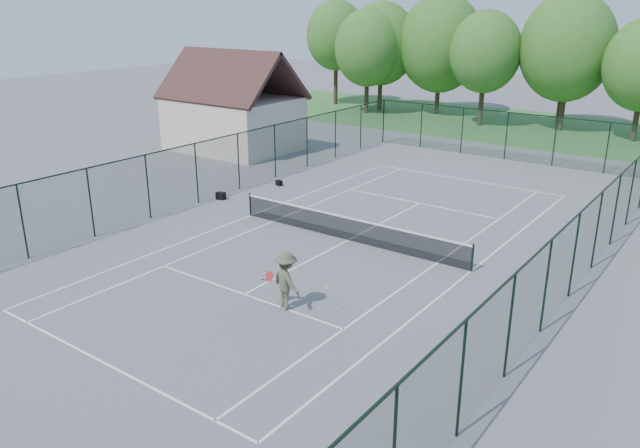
{
  "coord_description": "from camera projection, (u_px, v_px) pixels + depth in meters",
  "views": [
    {
      "loc": [
        13.47,
        -20.45,
        9.38
      ],
      "look_at": [
        0.0,
        -2.0,
        1.3
      ],
      "focal_mm": 35.0,
      "sensor_mm": 36.0,
      "label": 1
    }
  ],
  "objects": [
    {
      "name": "ground",
      "position": [
        348.0,
        240.0,
        26.19
      ],
      "size": [
        140.0,
        140.0,
        0.0
      ],
      "primitive_type": "plane",
      "color": "slate",
      "rests_on": "ground"
    },
    {
      "name": "sports_bag_b",
      "position": [
        279.0,
        183.0,
        34.06
      ],
      "size": [
        0.41,
        0.3,
        0.29
      ],
      "primitive_type": "cube",
      "rotation": [
        0.0,
        0.0,
        -0.2
      ],
      "color": "black",
      "rests_on": "ground"
    },
    {
      "name": "tennis_player",
      "position": [
        286.0,
        281.0,
        20.03
      ],
      "size": [
        2.21,
        1.07,
        1.95
      ],
      "color": "#51563C",
      "rests_on": "ground"
    },
    {
      "name": "grass_far",
      "position": [
        560.0,
        130.0,
        49.03
      ],
      "size": [
        80.0,
        16.0,
        0.01
      ],
      "primitive_type": "cube",
      "color": "#407C37",
      "rests_on": "ground"
    },
    {
      "name": "court_lines",
      "position": [
        348.0,
        240.0,
        26.19
      ],
      "size": [
        11.05,
        23.85,
        0.01
      ],
      "color": "white",
      "rests_on": "ground"
    },
    {
      "name": "sports_bag_a",
      "position": [
        221.0,
        196.0,
        31.63
      ],
      "size": [
        0.51,
        0.37,
        0.37
      ],
      "primitive_type": "cube",
      "rotation": [
        0.0,
        0.0,
        0.21
      ],
      "color": "black",
      "rests_on": "ground"
    },
    {
      "name": "utility_building",
      "position": [
        233.0,
        103.0,
        41.66
      ],
      "size": [
        8.6,
        6.27,
        6.63
      ],
      "color": "beige",
      "rests_on": "ground"
    },
    {
      "name": "fence_enclosure",
      "position": [
        349.0,
        205.0,
        25.67
      ],
      "size": [
        18.05,
        36.05,
        3.02
      ],
      "color": "#183A22",
      "rests_on": "ground"
    },
    {
      "name": "tree_line_far",
      "position": [
        570.0,
        52.0,
        47.03
      ],
      "size": [
        39.4,
        6.4,
        9.7
      ],
      "color": "#3C2D1C",
      "rests_on": "ground"
    },
    {
      "name": "tennis_net",
      "position": [
        348.0,
        227.0,
        26.0
      ],
      "size": [
        11.08,
        0.08,
        1.1
      ],
      "color": "black",
      "rests_on": "ground"
    }
  ]
}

